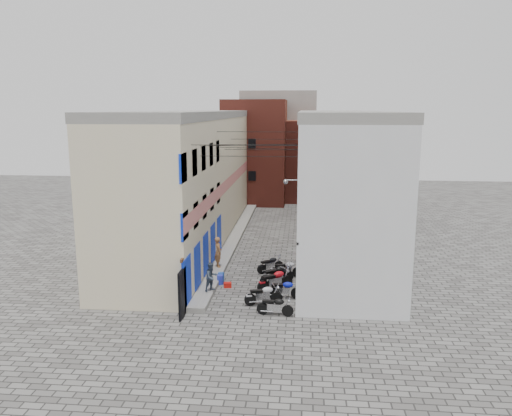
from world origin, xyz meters
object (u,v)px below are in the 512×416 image
(motorcycle_e, at_px, (277,274))
(person_b, at_px, (211,277))
(red_crate, at_px, (228,285))
(motorcycle_a, at_px, (275,305))
(motorcycle_d, at_px, (275,279))
(motorcycle_g, at_px, (270,264))
(water_jug_near, at_px, (220,280))
(person_a, at_px, (218,252))
(water_jug_far, at_px, (221,278))
(motorcycle_c, at_px, (284,288))
(motorcycle_f, at_px, (286,268))
(motorcycle_b, at_px, (263,294))

(motorcycle_e, bearing_deg, person_b, -95.59)
(red_crate, bearing_deg, person_b, -116.37)
(motorcycle_a, bearing_deg, motorcycle_d, -170.14)
(motorcycle_g, xyz_separation_m, water_jug_near, (-2.51, -2.29, -0.25))
(motorcycle_g, xyz_separation_m, person_a, (-2.99, -0.06, 0.62))
(motorcycle_e, relative_size, red_crate, 5.18)
(person_a, bearing_deg, water_jug_far, 169.18)
(person_a, bearing_deg, motorcycle_g, -113.50)
(motorcycle_c, bearing_deg, motorcycle_d, -156.56)
(motorcycle_e, bearing_deg, motorcycle_f, 122.34)
(motorcycle_d, relative_size, motorcycle_f, 1.13)
(motorcycle_g, bearing_deg, water_jug_near, -86.77)
(motorcycle_c, bearing_deg, motorcycle_e, -168.09)
(motorcycle_a, relative_size, motorcycle_d, 0.81)
(motorcycle_c, distance_m, person_a, 5.57)
(motorcycle_d, bearing_deg, motorcycle_c, -11.32)
(motorcycle_c, relative_size, motorcycle_e, 0.86)
(motorcycle_b, relative_size, motorcycle_d, 0.89)
(motorcycle_c, height_order, motorcycle_e, motorcycle_e)
(water_jug_far, bearing_deg, red_crate, -57.26)
(motorcycle_a, xyz_separation_m, motorcycle_d, (-0.18, 3.17, 0.11))
(motorcycle_c, xyz_separation_m, motorcycle_f, (0.00, 3.13, 0.01))
(motorcycle_a, relative_size, motorcycle_c, 0.94)
(person_a, bearing_deg, red_crate, 174.85)
(motorcycle_b, relative_size, person_b, 1.27)
(motorcycle_b, relative_size, water_jug_far, 3.42)
(motorcycle_g, bearing_deg, motorcycle_f, 9.02)
(motorcycle_c, distance_m, water_jug_far, 3.99)
(motorcycle_b, distance_m, motorcycle_f, 4.13)
(red_crate, bearing_deg, motorcycle_f, 31.87)
(motorcycle_f, bearing_deg, motorcycle_g, -139.64)
(motorcycle_e, height_order, motorcycle_g, motorcycle_e)
(water_jug_near, bearing_deg, motorcycle_g, 42.43)
(motorcycle_e, distance_m, person_a, 4.02)
(motorcycle_a, distance_m, motorcycle_d, 3.18)
(motorcycle_c, relative_size, water_jug_far, 3.32)
(motorcycle_f, xyz_separation_m, motorcycle_g, (-0.94, 0.84, -0.03))
(motorcycle_a, relative_size, person_a, 0.96)
(motorcycle_c, height_order, water_jug_far, motorcycle_c)
(motorcycle_c, bearing_deg, person_a, -135.99)
(motorcycle_f, bearing_deg, motorcycle_e, -28.73)
(motorcycle_g, bearing_deg, motorcycle_d, -30.48)
(motorcycle_d, bearing_deg, water_jug_near, -137.20)
(motorcycle_g, relative_size, person_a, 0.99)
(motorcycle_a, relative_size, motorcycle_g, 0.97)
(motorcycle_d, bearing_deg, motorcycle_e, 141.18)
(motorcycle_a, distance_m, person_b, 3.94)
(motorcycle_b, height_order, motorcycle_d, motorcycle_d)
(person_b, bearing_deg, person_a, 48.20)
(motorcycle_c, distance_m, person_b, 3.63)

